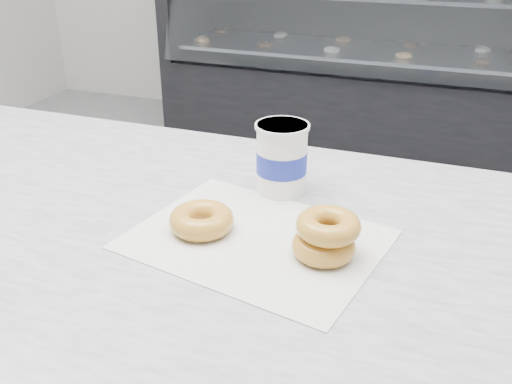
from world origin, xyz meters
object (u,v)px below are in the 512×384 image
at_px(coffee_cup, 282,158).
at_px(donut_stack, 326,236).
at_px(display_case, 371,66).
at_px(donut_single, 202,220).

bearing_deg(coffee_cup, donut_stack, -70.46).
xyz_separation_m(display_case, coffee_cup, (0.26, -2.55, 0.47)).
distance_m(display_case, donut_single, 2.75).
xyz_separation_m(donut_single, coffee_cup, (0.07, 0.16, 0.04)).
relative_size(donut_stack, coffee_cup, 0.86).
bearing_deg(donut_single, coffee_cup, 67.72).
bearing_deg(donut_single, donut_stack, -1.50).
bearing_deg(donut_stack, coffee_cup, 124.46).
distance_m(display_case, coffee_cup, 2.60).
bearing_deg(coffee_cup, donut_single, -127.20).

